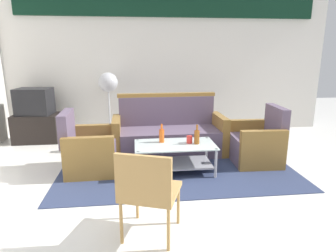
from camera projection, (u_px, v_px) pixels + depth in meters
ground_plane at (201, 199)px, 3.37m from camera, size 14.00×14.00×0.00m
wall_back at (170, 60)px, 5.95m from camera, size 6.52×0.19×2.80m
rug at (176, 167)px, 4.30m from camera, size 3.29×2.03×0.01m
couch at (169, 135)px, 4.81m from camera, size 1.82×0.78×0.96m
armchair_left at (89, 151)px, 4.10m from camera, size 0.72×0.78×0.85m
armchair_right at (257, 144)px, 4.43m from camera, size 0.72×0.78×0.85m
coffee_table at (175, 154)px, 4.05m from camera, size 1.10×0.60×0.40m
bottle_brown at (197, 137)px, 4.02m from camera, size 0.07×0.07×0.27m
bottle_orange at (162, 135)px, 4.08m from camera, size 0.07×0.07×0.26m
cup at (189, 140)px, 4.06m from camera, size 0.08×0.08×0.10m
tv_stand at (37, 128)px, 5.48m from camera, size 0.80×0.50×0.52m
television at (34, 101)px, 5.36m from camera, size 0.64×0.51×0.48m
pedestal_fan at (108, 86)px, 5.49m from camera, size 0.36×0.36×1.27m
wicker_chair at (148, 188)px, 2.53m from camera, size 0.61×0.61×0.84m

